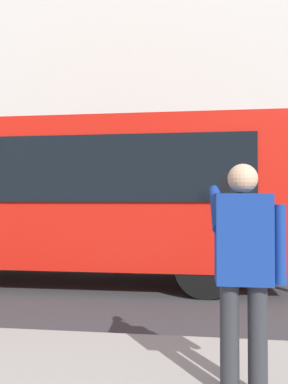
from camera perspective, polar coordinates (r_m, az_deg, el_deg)
The scene contains 4 objects.
ground_plane at distance 7.70m, azimuth 0.12°, elevation -13.05°, with size 60.00×60.00×0.00m, color #38383A.
building_facade_far at distance 14.97m, azimuth 3.44°, elevation 15.93°, with size 28.00×1.55×12.00m.
red_bus at distance 7.74m, azimuth -14.02°, elevation -0.41°, with size 9.05×2.54×3.08m.
pedestrian_photographer at distance 2.89m, azimuth 14.93°, elevation -9.98°, with size 0.53×0.52×1.70m.
Camera 1 is at (-0.91, 7.48, 1.59)m, focal length 35.01 mm.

